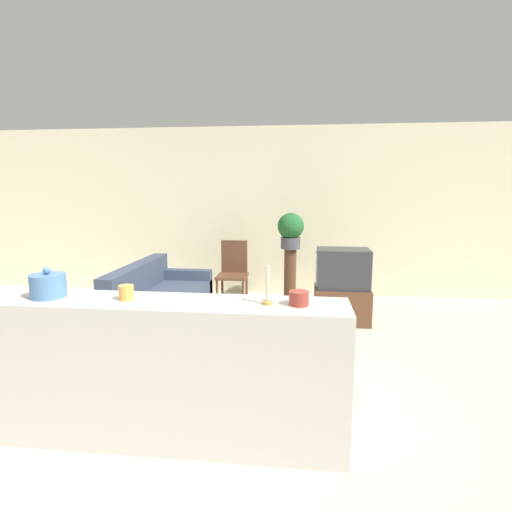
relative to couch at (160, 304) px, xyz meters
The scene contains 13 objects.
ground_plane 1.78m from the couch, 68.32° to the right, with size 14.00×14.00×0.00m, color beige.
wall_back 2.19m from the couch, 70.17° to the left, with size 9.00×0.06×2.70m.
couch is the anchor object (origin of this frame).
tv_stand 2.34m from the couch, 10.78° to the left, with size 0.70×0.55×0.45m.
television 2.37m from the couch, 10.81° to the left, with size 0.68×0.45×0.51m.
wooden_chair 1.34m from the couch, 55.24° to the left, with size 0.44×0.44×0.95m.
plant_stand 1.95m from the couch, 34.26° to the left, with size 0.18×0.18×0.86m.
potted_plant 2.12m from the couch, 34.26° to the left, with size 0.38×0.38×0.52m.
foreground_counter 2.35m from the couch, 73.92° to the right, with size 2.86×0.44×0.99m.
decorative_bowl 2.39m from the couch, 88.59° to the right, with size 0.23×0.23×0.21m.
candle_jar 2.45m from the couch, 74.89° to the right, with size 0.10×0.10×0.10m.
candlestick 2.84m from the couch, 55.47° to the right, with size 0.07×0.07×0.25m.
coffee_tin 2.95m from the couch, 52.16° to the right, with size 0.13×0.13×0.09m.
Camera 1 is at (1.10, -3.07, 1.71)m, focal length 28.00 mm.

